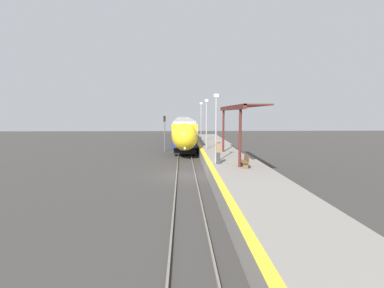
{
  "coord_description": "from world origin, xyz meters",
  "views": [
    {
      "loc": [
        -0.29,
        -23.0,
        4.85
      ],
      "look_at": [
        0.56,
        2.49,
        2.24
      ],
      "focal_mm": 28.0,
      "sensor_mm": 36.0,
      "label": 1
    }
  ],
  "objects": [
    {
      "name": "railway_signal",
      "position": [
        -2.51,
        15.24,
        2.76
      ],
      "size": [
        0.28,
        0.28,
        4.54
      ],
      "color": "#59595E",
      "rests_on": "ground_plane"
    },
    {
      "name": "rail_left",
      "position": [
        -0.72,
        0.0,
        0.07
      ],
      "size": [
        0.08,
        90.0,
        0.15
      ],
      "primitive_type": "cube",
      "color": "slate",
      "rests_on": "ground_plane"
    },
    {
      "name": "ground_plane",
      "position": [
        0.0,
        0.0,
        0.0
      ],
      "size": [
        120.0,
        120.0,
        0.0
      ],
      "primitive_type": "plane",
      "color": "#383533"
    },
    {
      "name": "rail_right",
      "position": [
        0.72,
        0.0,
        0.07
      ],
      "size": [
        0.08,
        90.0,
        0.15
      ],
      "primitive_type": "cube",
      "color": "slate",
      "rests_on": "ground_plane"
    },
    {
      "name": "person_waiting",
      "position": [
        2.44,
        -0.7,
        2.0
      ],
      "size": [
        0.36,
        0.24,
        1.83
      ],
      "color": "#333338",
      "rests_on": "platform_right"
    },
    {
      "name": "platform_bench",
      "position": [
        4.15,
        -2.24,
        1.51
      ],
      "size": [
        0.44,
        1.51,
        0.89
      ],
      "color": "brown",
      "rests_on": "platform_right"
    },
    {
      "name": "lamppost_far",
      "position": [
        2.32,
        18.01,
        4.08
      ],
      "size": [
        0.36,
        0.2,
        5.3
      ],
      "color": "#9E9EA3",
      "rests_on": "platform_right"
    },
    {
      "name": "lamppost_near",
      "position": [
        2.32,
        -0.09,
        4.08
      ],
      "size": [
        0.36,
        0.2,
        5.3
      ],
      "color": "#9E9EA3",
      "rests_on": "platform_right"
    },
    {
      "name": "station_canopy",
      "position": [
        4.39,
        2.27,
        5.19
      ],
      "size": [
        2.02,
        11.6,
        4.46
      ],
      "color": "#511E19",
      "rests_on": "platform_right"
    },
    {
      "name": "lamppost_mid",
      "position": [
        2.32,
        8.96,
        4.08
      ],
      "size": [
        0.36,
        0.2,
        5.3
      ],
      "color": "#9E9EA3",
      "rests_on": "platform_right"
    },
    {
      "name": "platform_right",
      "position": [
        3.77,
        0.0,
        0.52
      ],
      "size": [
        4.33,
        64.0,
        1.05
      ],
      "color": "gray",
      "rests_on": "ground_plane"
    },
    {
      "name": "train",
      "position": [
        0.0,
        28.69,
        2.29
      ],
      "size": [
        2.88,
        43.7,
        4.0
      ],
      "color": "black",
      "rests_on": "ground_plane"
    }
  ]
}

